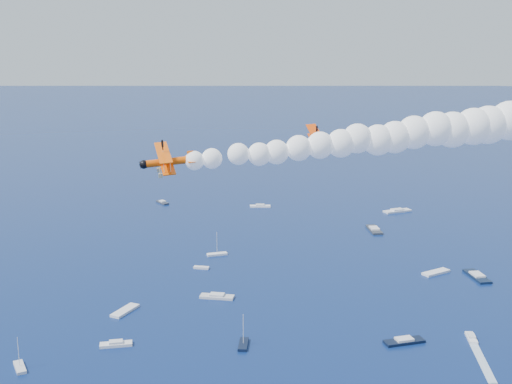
% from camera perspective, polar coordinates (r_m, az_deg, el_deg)
% --- Properties ---
extents(biplane_lead, '(11.06, 11.83, 7.82)m').
position_cam_1_polar(biplane_lead, '(111.49, 5.38, 4.17)').
color(biplane_lead, '#F34305').
extents(biplane_trail, '(9.79, 10.40, 6.07)m').
position_cam_1_polar(biplane_trail, '(80.71, -7.43, 2.54)').
color(biplane_trail, '#FF5905').
extents(smoke_trail_lead, '(57.34, 53.33, 9.92)m').
position_cam_1_polar(smoke_trail_lead, '(121.30, 18.21, 5.29)').
color(smoke_trail_lead, white).
extents(smoke_trail_trail, '(57.42, 55.18, 9.92)m').
position_cam_1_polar(smoke_trail_trail, '(87.23, 11.01, 4.59)').
color(smoke_trail_trail, white).
extents(spectator_boats, '(224.74, 187.58, 0.70)m').
position_cam_1_polar(spectator_boats, '(198.49, 11.25, -8.44)').
color(spectator_boats, '#282C36').
rests_on(spectator_boats, ground).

